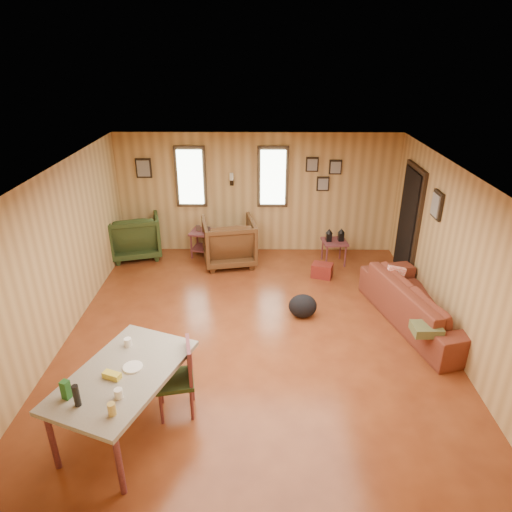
{
  "coord_description": "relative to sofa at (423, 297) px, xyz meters",
  "views": [
    {
      "loc": [
        0.07,
        -5.71,
        3.88
      ],
      "look_at": [
        0.0,
        0.4,
        1.05
      ],
      "focal_mm": 32.0,
      "sensor_mm": 36.0,
      "label": 1
    }
  ],
  "objects": [
    {
      "name": "side_table",
      "position": [
        -1.02,
        2.1,
        0.04
      ],
      "size": [
        0.5,
        0.5,
        0.72
      ],
      "rotation": [
        0.0,
        0.0,
        0.11
      ],
      "color": "brown",
      "rests_on": "ground"
    },
    {
      "name": "end_table",
      "position": [
        -3.57,
        2.44,
        -0.09
      ],
      "size": [
        0.59,
        0.55,
        0.64
      ],
      "rotation": [
        0.0,
        0.0,
        -0.2
      ],
      "color": "brown",
      "rests_on": "ground"
    },
    {
      "name": "dining_table",
      "position": [
        -3.87,
        -2.21,
        0.27
      ],
      "size": [
        1.43,
        1.79,
        1.03
      ],
      "rotation": [
        0.0,
        0.0,
        -0.36
      ],
      "color": "gray",
      "rests_on": "ground"
    },
    {
      "name": "backpack",
      "position": [
        -1.78,
        0.16,
        -0.26
      ],
      "size": [
        0.54,
        0.48,
        0.38
      ],
      "rotation": [
        0.0,
        0.0,
        -0.4
      ],
      "color": "black",
      "rests_on": "ground"
    },
    {
      "name": "dining_chair",
      "position": [
        -3.34,
        -1.88,
        0.06
      ],
      "size": [
        0.49,
        0.49,
        0.92
      ],
      "rotation": [
        0.0,
        0.0,
        0.2
      ],
      "color": "#2C3E1C",
      "rests_on": "ground"
    },
    {
      "name": "sofa",
      "position": [
        0.0,
        0.0,
        0.0
      ],
      "size": [
        1.26,
        2.43,
        0.91
      ],
      "primitive_type": "imported",
      "rotation": [
        0.0,
        0.0,
        1.83
      ],
      "color": "brown",
      "rests_on": "ground"
    },
    {
      "name": "recliner_green",
      "position": [
        -4.95,
        2.43,
        0.04
      ],
      "size": [
        1.16,
        1.11,
        0.98
      ],
      "primitive_type": "imported",
      "rotation": [
        0.0,
        0.0,
        -2.87
      ],
      "color": "#2C3E1C",
      "rests_on": "ground"
    },
    {
      "name": "sofa_pillows",
      "position": [
        -0.27,
        -0.25,
        0.04
      ],
      "size": [
        0.42,
        1.6,
        0.33
      ],
      "rotation": [
        0.0,
        0.0,
        0.03
      ],
      "color": "#565D34",
      "rests_on": "sofa"
    },
    {
      "name": "room",
      "position": [
        -2.34,
        0.02,
        0.75
      ],
      "size": [
        5.54,
        6.04,
        2.44
      ],
      "color": "brown",
      "rests_on": "ground"
    },
    {
      "name": "cooler",
      "position": [
        -1.31,
        1.52,
        -0.33
      ],
      "size": [
        0.43,
        0.36,
        0.26
      ],
      "rotation": [
        0.0,
        0.0,
        -0.32
      ],
      "color": "maroon",
      "rests_on": "ground"
    },
    {
      "name": "recliner_brown",
      "position": [
        -3.05,
        2.1,
        0.04
      ],
      "size": [
        1.11,
        1.06,
        0.99
      ],
      "primitive_type": "imported",
      "rotation": [
        0.0,
        0.0,
        3.33
      ],
      "color": "#503118",
      "rests_on": "ground"
    }
  ]
}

